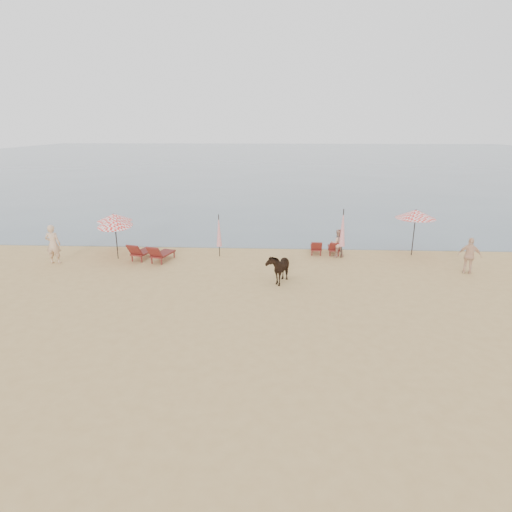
{
  "coord_description": "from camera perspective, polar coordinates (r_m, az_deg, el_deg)",
  "views": [
    {
      "loc": [
        0.88,
        -12.94,
        6.62
      ],
      "look_at": [
        0.0,
        5.0,
        1.1
      ],
      "focal_mm": 30.0,
      "sensor_mm": 36.0,
      "label": 1
    }
  ],
  "objects": [
    {
      "name": "ground",
      "position": [
        14.56,
        -0.98,
        -9.96
      ],
      "size": [
        120.0,
        120.0,
        0.0
      ],
      "primitive_type": "plane",
      "color": "tan",
      "rests_on": "ground"
    },
    {
      "name": "sea",
      "position": [
        93.18,
        2.32,
        12.99
      ],
      "size": [
        160.0,
        140.0,
        0.06
      ],
      "primitive_type": "cube",
      "color": "#51606B",
      "rests_on": "ground"
    },
    {
      "name": "lounger_cluster_left",
      "position": [
        22.26,
        -13.88,
        0.48
      ],
      "size": [
        2.21,
        2.16,
        0.65
      ],
      "rotation": [
        0.0,
        0.0,
        -0.27
      ],
      "color": "maroon",
      "rests_on": "ground"
    },
    {
      "name": "lounger_cluster_right",
      "position": [
        23.07,
        9.19,
        1.14
      ],
      "size": [
        1.57,
        1.51,
        0.54
      ],
      "rotation": [
        0.0,
        0.0,
        -0.05
      ],
      "color": "maroon",
      "rests_on": "ground"
    },
    {
      "name": "umbrella_open_left_a",
      "position": [
        24.27,
        -18.36,
        4.92
      ],
      "size": [
        1.83,
        1.83,
        2.08
      ],
      "rotation": [
        0.0,
        0.0,
        0.34
      ],
      "color": "black",
      "rests_on": "ground"
    },
    {
      "name": "umbrella_open_left_b",
      "position": [
        22.75,
        -18.33,
        4.29
      ],
      "size": [
        1.74,
        1.77,
        2.22
      ],
      "rotation": [
        0.0,
        0.0,
        0.35
      ],
      "color": "black",
      "rests_on": "ground"
    },
    {
      "name": "umbrella_open_right",
      "position": [
        23.63,
        20.54,
        5.26
      ],
      "size": [
        2.02,
        2.02,
        2.46
      ],
      "rotation": [
        0.0,
        0.0,
        -0.35
      ],
      "color": "black",
      "rests_on": "ground"
    },
    {
      "name": "umbrella_closed_left",
      "position": [
        22.24,
        -4.96,
        3.38
      ],
      "size": [
        0.27,
        0.27,
        2.24
      ],
      "rotation": [
        0.0,
        0.0,
        -0.42
      ],
      "color": "black",
      "rests_on": "ground"
    },
    {
      "name": "umbrella_closed_right",
      "position": [
        22.29,
        11.48,
        3.68
      ],
      "size": [
        0.31,
        0.31,
        2.58
      ],
      "rotation": [
        0.0,
        0.0,
        0.4
      ],
      "color": "black",
      "rests_on": "ground"
    },
    {
      "name": "cow",
      "position": [
        18.7,
        3.04,
        -1.5
      ],
      "size": [
        1.19,
        1.73,
        1.34
      ],
      "primitive_type": "imported",
      "rotation": [
        0.0,
        0.0,
        -0.32
      ],
      "color": "black",
      "rests_on": "ground"
    },
    {
      "name": "beachgoer_left",
      "position": [
        23.37,
        -25.43,
        1.44
      ],
      "size": [
        0.74,
        0.51,
        1.96
      ],
      "primitive_type": "imported",
      "rotation": [
        0.0,
        0.0,
        3.2
      ],
      "color": "tan",
      "rests_on": "ground"
    },
    {
      "name": "beachgoer_right_a",
      "position": [
        22.64,
        10.82,
        1.7
      ],
      "size": [
        0.79,
        0.66,
        1.47
      ],
      "primitive_type": "imported",
      "rotation": [
        0.0,
        0.0,
        3.3
      ],
      "color": "tan",
      "rests_on": "ground"
    },
    {
      "name": "beachgoer_right_b",
      "position": [
        22.0,
        26.59,
        0.03
      ],
      "size": [
        1.08,
        0.75,
        1.7
      ],
      "primitive_type": "imported",
      "rotation": [
        0.0,
        0.0,
        2.77
      ],
      "color": "#D9AA88",
      "rests_on": "ground"
    }
  ]
}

